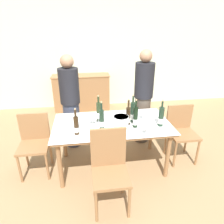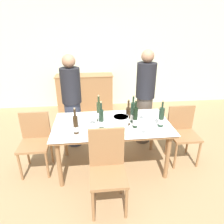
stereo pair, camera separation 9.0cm
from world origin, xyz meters
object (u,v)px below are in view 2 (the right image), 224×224
wine_bottle_6 (161,118)px  wine_glass_0 (145,129)px  sideboard_cabinet (85,92)px  wine_bottle_5 (133,113)px  person_guest_left (145,99)px  chair_near_front (107,164)px  wine_bottle_3 (76,125)px  wine_bottle_1 (101,120)px  wine_glass_3 (92,118)px  dining_table (112,128)px  wine_glass_1 (142,114)px  chair_left_end (35,138)px  ice_bucket (121,122)px  wine_bottle_4 (135,118)px  person_host (72,102)px  chair_right_end (182,130)px  wine_bottle_2 (99,112)px  wine_glass_2 (98,116)px  wine_bottle_0 (128,116)px

wine_bottle_6 → wine_glass_0: size_ratio=2.84×
sideboard_cabinet → wine_bottle_5: wine_bottle_5 is taller
person_guest_left → chair_near_front: bearing=-120.0°
sideboard_cabinet → wine_bottle_3: bearing=-91.4°
wine_bottle_3 → wine_bottle_6: wine_bottle_6 is taller
wine_bottle_1 → wine_glass_3: size_ratio=2.76×
wine_bottle_6 → dining_table: bearing=166.1°
wine_glass_1 → chair_left_end: 1.63m
ice_bucket → wine_bottle_4: bearing=-1.3°
wine_bottle_1 → wine_bottle_3: bearing=-163.4°
dining_table → chair_near_front: (-0.13, -0.68, -0.11)m
ice_bucket → wine_bottle_1: (-0.26, 0.01, 0.04)m
wine_bottle_5 → person_host: size_ratio=0.25×
sideboard_cabinet → chair_right_end: sideboard_cabinet is taller
wine_glass_1 → person_guest_left: (0.19, 0.60, 0.02)m
chair_left_end → wine_glass_3: bearing=-5.3°
chair_near_front → person_guest_left: bearing=60.0°
wine_bottle_5 → chair_left_end: size_ratio=0.46×
wine_glass_1 → person_host: (-1.09, 0.62, -0.01)m
wine_glass_1 → person_guest_left: bearing=72.1°
wine_bottle_2 → wine_glass_2: bearing=-100.1°
wine_bottle_0 → wine_glass_0: 0.35m
wine_bottle_1 → chair_left_end: 1.06m
wine_bottle_4 → wine_glass_3: bearing=165.0°
person_host → person_guest_left: person_guest_left is taller
wine_bottle_4 → chair_near_front: size_ratio=0.42×
sideboard_cabinet → wine_glass_3: sideboard_cabinet is taller
ice_bucket → chair_right_end: bearing=12.6°
wine_bottle_0 → wine_glass_0: bearing=-61.7°
wine_glass_2 → person_host: size_ratio=0.09×
wine_glass_0 → person_guest_left: 1.10m
sideboard_cabinet → wine_glass_1: size_ratio=10.61×
dining_table → person_host: 0.96m
sideboard_cabinet → chair_left_end: sideboard_cabinet is taller
wine_bottle_1 → person_guest_left: person_guest_left is taller
wine_bottle_5 → wine_glass_2: bearing=177.9°
wine_bottle_6 → wine_glass_0: wine_bottle_6 is taller
ice_bucket → person_guest_left: 1.01m
wine_bottle_3 → chair_near_front: (0.37, -0.45, -0.31)m
wine_glass_2 → person_host: bearing=121.8°
wine_bottle_4 → wine_bottle_5: size_ratio=0.99×
sideboard_cabinet → ice_bucket: (0.54, -2.58, 0.38)m
ice_bucket → wine_bottle_6: (0.56, -0.02, 0.04)m
wine_bottle_0 → person_host: person_host is taller
wine_bottle_6 → person_guest_left: 0.85m
wine_bottle_1 → wine_glass_2: size_ratio=2.57×
ice_bucket → wine_glass_2: 0.35m
wine_glass_2 → chair_right_end: wine_glass_2 is taller
wine_bottle_5 → wine_bottle_2: bearing=168.3°
wine_bottle_5 → person_guest_left: 0.76m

